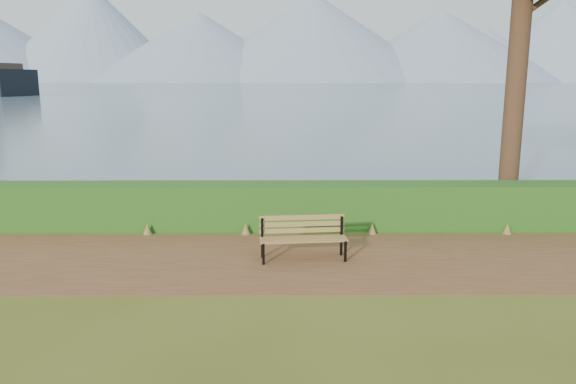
{
  "coord_description": "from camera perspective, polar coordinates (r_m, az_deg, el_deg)",
  "views": [
    {
      "loc": [
        -0.26,
        -9.52,
        3.3
      ],
      "look_at": [
        -0.2,
        1.2,
        1.1
      ],
      "focal_mm": 35.0,
      "sensor_mm": 36.0,
      "label": 1
    }
  ],
  "objects": [
    {
      "name": "ground",
      "position": [
        10.08,
        1.2,
        -7.52
      ],
      "size": [
        140.0,
        140.0,
        0.0
      ],
      "primitive_type": "plane",
      "color": "#475117",
      "rests_on": "ground"
    },
    {
      "name": "hedge",
      "position": [
        12.44,
        0.91,
        -1.41
      ],
      "size": [
        32.0,
        0.85,
        1.0
      ],
      "primitive_type": "cube",
      "color": "#1C4D16",
      "rests_on": "ground"
    },
    {
      "name": "bench",
      "position": [
        10.33,
        1.51,
        -4.36
      ],
      "size": [
        1.63,
        0.62,
        0.8
      ],
      "rotation": [
        0.0,
        0.0,
        0.1
      ],
      "color": "black",
      "rests_on": "ground"
    },
    {
      "name": "water",
      "position": [
        269.54,
        -0.23,
        10.88
      ],
      "size": [
        700.0,
        510.0,
        0.0
      ],
      "primitive_type": "cube",
      "color": "slate",
      "rests_on": "ground"
    },
    {
      "name": "path",
      "position": [
        10.36,
        1.16,
        -6.95
      ],
      "size": [
        40.0,
        3.4,
        0.01
      ],
      "primitive_type": "cube",
      "color": "brown",
      "rests_on": "ground"
    },
    {
      "name": "mountains",
      "position": [
        416.38,
        -1.56,
        14.93
      ],
      "size": [
        585.0,
        190.0,
        70.0
      ],
      "color": "#7A8BA3",
      "rests_on": "ground"
    }
  ]
}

